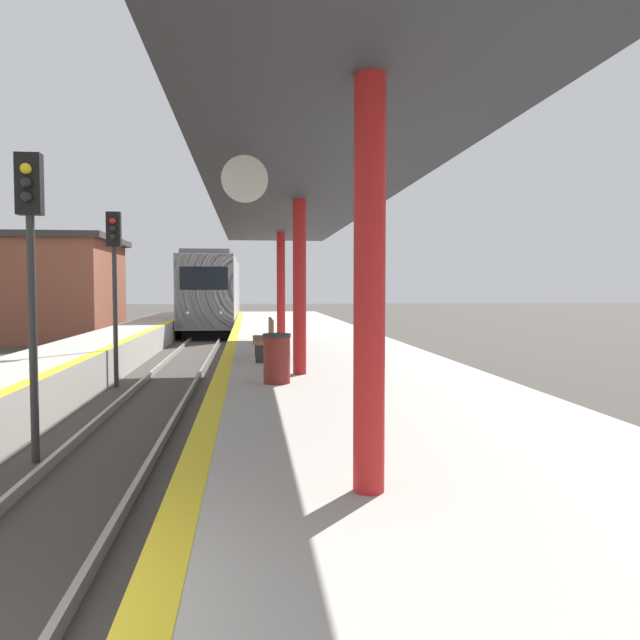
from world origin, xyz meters
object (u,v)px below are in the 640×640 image
object	(u,v)px
signal_mid	(114,265)
trash_bin	(277,358)
train	(214,293)
signal_near	(30,248)
bench	(266,338)

from	to	relation	value
signal_mid	trash_bin	xyz separation A→B (m)	(3.95, -6.20, -1.78)
train	signal_mid	world-z (taller)	signal_mid
signal_near	trash_bin	bearing A→B (deg)	14.54
signal_mid	train	bearing A→B (deg)	86.66
train	trash_bin	xyz separation A→B (m)	(2.63, -28.86, -0.89)
signal_near	trash_bin	xyz separation A→B (m)	(3.66, 0.95, -1.78)
signal_mid	bench	bearing A→B (deg)	-33.26
signal_mid	bench	size ratio (longest dim) A/B	2.52
train	bench	distance (m)	25.34
signal_mid	trash_bin	bearing A→B (deg)	-57.47
train	bench	bearing A→B (deg)	-84.25
trash_bin	train	bearing A→B (deg)	95.21
signal_mid	bench	xyz separation A→B (m)	(3.86, -2.53, -1.72)
train	signal_mid	xyz separation A→B (m)	(-1.32, -22.67, 0.89)
signal_near	signal_mid	distance (m)	7.15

